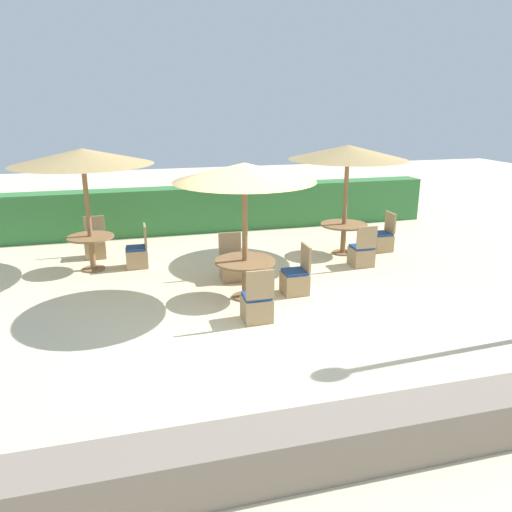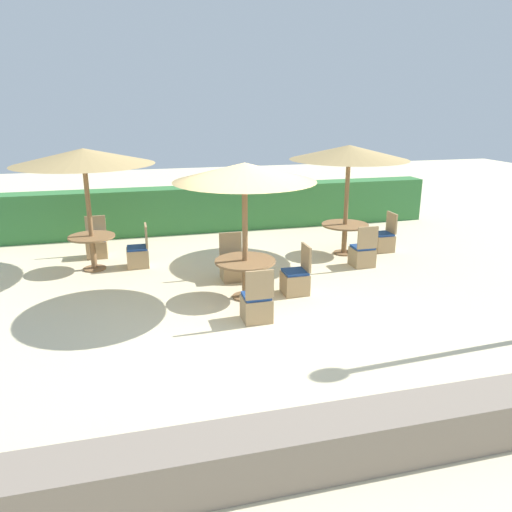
% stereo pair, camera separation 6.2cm
% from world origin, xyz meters
% --- Properties ---
extents(ground_plane, '(40.00, 40.00, 0.00)m').
position_xyz_m(ground_plane, '(0.00, 0.00, 0.00)').
color(ground_plane, beige).
extents(hedge_row, '(13.00, 0.70, 1.23)m').
position_xyz_m(hedge_row, '(0.00, 6.14, 0.62)').
color(hedge_row, '#387A3D').
rests_on(hedge_row, ground_plane).
extents(stone_border, '(10.00, 0.56, 0.54)m').
position_xyz_m(stone_border, '(0.00, -3.58, 0.27)').
color(stone_border, gray).
rests_on(stone_border, ground_plane).
extents(parasol_back_right, '(2.68, 2.68, 2.53)m').
position_xyz_m(parasol_back_right, '(2.80, 3.09, 2.36)').
color(parasol_back_right, olive).
rests_on(parasol_back_right, ground_plane).
extents(round_table_back_right, '(1.09, 1.09, 0.72)m').
position_xyz_m(round_table_back_right, '(2.80, 3.09, 0.57)').
color(round_table_back_right, olive).
rests_on(round_table_back_right, ground_plane).
extents(patio_chair_back_right_south, '(0.46, 0.46, 0.93)m').
position_xyz_m(patio_chair_back_right_south, '(2.80, 2.12, 0.26)').
color(patio_chair_back_right_south, tan).
rests_on(patio_chair_back_right_south, ground_plane).
extents(patio_chair_back_right_east, '(0.46, 0.46, 0.93)m').
position_xyz_m(patio_chair_back_right_east, '(3.80, 3.06, 0.26)').
color(patio_chair_back_right_east, tan).
rests_on(patio_chair_back_right_east, ground_plane).
extents(parasol_back_left, '(2.84, 2.84, 2.56)m').
position_xyz_m(parasol_back_left, '(-2.88, 3.36, 2.39)').
color(parasol_back_left, olive).
rests_on(parasol_back_left, ground_plane).
extents(round_table_back_left, '(0.97, 0.97, 0.74)m').
position_xyz_m(round_table_back_left, '(-2.88, 3.36, 0.57)').
color(round_table_back_left, olive).
rests_on(round_table_back_left, ground_plane).
extents(patio_chair_back_left_north, '(0.46, 0.46, 0.93)m').
position_xyz_m(patio_chair_back_left_north, '(-2.85, 4.30, 0.26)').
color(patio_chair_back_left_north, tan).
rests_on(patio_chair_back_left_north, ground_plane).
extents(patio_chair_back_left_east, '(0.46, 0.46, 0.93)m').
position_xyz_m(patio_chair_back_left_east, '(-1.94, 3.31, 0.26)').
color(patio_chair_back_left_east, tan).
rests_on(patio_chair_back_left_east, ground_plane).
extents(parasol_center, '(2.49, 2.49, 2.46)m').
position_xyz_m(parasol_center, '(-0.11, 0.97, 2.29)').
color(parasol_center, olive).
rests_on(parasol_center, ground_plane).
extents(round_table_center, '(1.11, 1.11, 0.72)m').
position_xyz_m(round_table_center, '(-0.11, 0.97, 0.57)').
color(round_table_center, olive).
rests_on(round_table_center, ground_plane).
extents(patio_chair_center_east, '(0.46, 0.46, 0.93)m').
position_xyz_m(patio_chair_center_east, '(0.86, 0.94, 0.26)').
color(patio_chair_center_east, tan).
rests_on(patio_chair_center_east, ground_plane).
extents(patio_chair_center_south, '(0.46, 0.46, 0.93)m').
position_xyz_m(patio_chair_center_south, '(-0.16, -0.06, 0.26)').
color(patio_chair_center_south, tan).
rests_on(patio_chair_center_south, ground_plane).
extents(patio_chair_center_north, '(0.46, 0.46, 0.93)m').
position_xyz_m(patio_chair_center_north, '(-0.12, 2.00, 0.26)').
color(patio_chair_center_north, tan).
rests_on(patio_chair_center_north, ground_plane).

